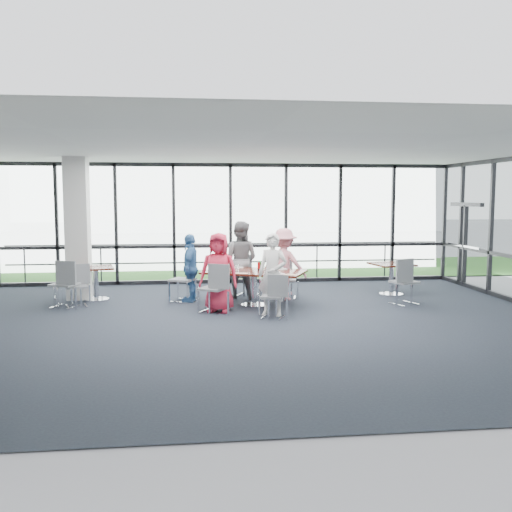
{
  "coord_description": "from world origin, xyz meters",
  "views": [
    {
      "loc": [
        -1.1,
        -10.22,
        2.33
      ],
      "look_at": [
        0.27,
        1.41,
        1.1
      ],
      "focal_mm": 40.0,
      "sensor_mm": 36.0,
      "label": 1
    }
  ],
  "objects": [
    {
      "name": "grass_strip",
      "position": [
        0.0,
        8.0,
        0.01
      ],
      "size": [
        80.0,
        5.0,
        0.01
      ],
      "primitive_type": "cube",
      "color": "#255D1C",
      "rests_on": "ground"
    },
    {
      "name": "chair_spare_lb",
      "position": [
        -3.49,
        2.02,
        0.43
      ],
      "size": [
        0.53,
        0.53,
        0.87
      ],
      "primitive_type": null,
      "rotation": [
        0.0,
        0.0,
        3.45
      ],
      "color": "slate",
      "rests_on": "ground"
    },
    {
      "name": "plate_end",
      "position": [
        -0.49,
        2.1,
        0.76
      ],
      "size": [
        0.26,
        0.26,
        0.01
      ],
      "primitive_type": "cylinder",
      "color": "white",
      "rests_on": "main_table"
    },
    {
      "name": "chair_main_end",
      "position": [
        -1.26,
        2.36,
        0.49
      ],
      "size": [
        0.64,
        0.64,
        0.99
      ],
      "primitive_type": null,
      "rotation": [
        0.0,
        0.0,
        -2.02
      ],
      "color": "slate",
      "rests_on": "ground"
    },
    {
      "name": "tumbler_d",
      "position": [
        -0.49,
        1.83,
        0.83
      ],
      "size": [
        0.08,
        0.08,
        0.15
      ],
      "primitive_type": "cylinder",
      "color": "white",
      "rests_on": "main_table"
    },
    {
      "name": "plate_fr",
      "position": [
        0.88,
        1.88,
        0.76
      ],
      "size": [
        0.25,
        0.25,
        0.01
      ],
      "primitive_type": "cylinder",
      "color": "white",
      "rests_on": "main_table"
    },
    {
      "name": "diner_near_left",
      "position": [
        -0.52,
        1.16,
        0.8
      ],
      "size": [
        0.89,
        0.7,
        1.6
      ],
      "primitive_type": "imported",
      "rotation": [
        0.0,
        0.0,
        -0.27
      ],
      "color": "#D12642",
      "rests_on": "ground"
    },
    {
      "name": "exit_door",
      "position": [
        6.0,
        3.75,
        1.05
      ],
      "size": [
        0.12,
        1.6,
        2.1
      ],
      "primitive_type": "cube",
      "color": "black",
      "rests_on": "ground"
    },
    {
      "name": "plate_nl",
      "position": [
        -0.44,
        1.67,
        0.76
      ],
      "size": [
        0.26,
        0.26,
        0.01
      ],
      "primitive_type": "cylinder",
      "color": "white",
      "rests_on": "main_table"
    },
    {
      "name": "plate_fl",
      "position": [
        -0.05,
        2.28,
        0.76
      ],
      "size": [
        0.28,
        0.28,
        0.01
      ],
      "primitive_type": "cylinder",
      "color": "white",
      "rests_on": "main_table"
    },
    {
      "name": "diner_near_right",
      "position": [
        0.5,
        0.67,
        0.81
      ],
      "size": [
        0.72,
        0.66,
        1.62
      ],
      "primitive_type": "imported",
      "rotation": [
        0.0,
        0.0,
        -0.49
      ],
      "color": "silver",
      "rests_on": "ground"
    },
    {
      "name": "menu_c",
      "position": [
        0.61,
        1.96,
        0.75
      ],
      "size": [
        0.3,
        0.21,
        0.0
      ],
      "primitive_type": "cube",
      "rotation": [
        0.0,
        0.0,
        -0.05
      ],
      "color": "white",
      "rests_on": "main_table"
    },
    {
      "name": "apron",
      "position": [
        0.0,
        10.0,
        -0.02
      ],
      "size": [
        80.0,
        70.0,
        0.02
      ],
      "primitive_type": "cube",
      "color": "gray",
      "rests_on": "ground"
    },
    {
      "name": "diner_far_left",
      "position": [
        0.05,
        2.7,
        0.88
      ],
      "size": [
        1.0,
        0.83,
        1.76
      ],
      "primitive_type": "imported",
      "rotation": [
        0.0,
        0.0,
        2.73
      ],
      "color": "slate",
      "rests_on": "ground"
    },
    {
      "name": "chair_main_nr",
      "position": [
        0.47,
        0.42,
        0.42
      ],
      "size": [
        0.54,
        0.54,
        0.84
      ],
      "primitive_type": null,
      "rotation": [
        0.0,
        0.0,
        -0.39
      ],
      "color": "slate",
      "rests_on": "ground"
    },
    {
      "name": "main_table",
      "position": [
        0.27,
        1.71,
        0.64
      ],
      "size": [
        2.37,
        1.9,
        0.75
      ],
      "rotation": [
        0.0,
        0.0,
        -0.43
      ],
      "color": "#321408",
      "rests_on": "ground"
    },
    {
      "name": "chair_spare_r",
      "position": [
        3.49,
        1.44,
        0.5
      ],
      "size": [
        0.63,
        0.63,
        0.99
      ],
      "primitive_type": null,
      "rotation": [
        0.0,
        0.0,
        0.39
      ],
      "color": "slate",
      "rests_on": "ground"
    },
    {
      "name": "chair_main_fl",
      "position": [
        0.24,
        2.94,
        0.47
      ],
      "size": [
        0.6,
        0.6,
        0.93
      ],
      "primitive_type": null,
      "rotation": [
        0.0,
        0.0,
        2.71
      ],
      "color": "slate",
      "rests_on": "ground"
    },
    {
      "name": "floor",
      "position": [
        0.0,
        0.0,
        -0.01
      ],
      "size": [
        12.0,
        10.0,
        0.02
      ],
      "primitive_type": "cube",
      "color": "#202430",
      "rests_on": "ground"
    },
    {
      "name": "tumbler_b",
      "position": [
        0.44,
        1.4,
        0.81
      ],
      "size": [
        0.06,
        0.06,
        0.13
      ],
      "primitive_type": "cylinder",
      "color": "white",
      "rests_on": "main_table"
    },
    {
      "name": "structural_column",
      "position": [
        -3.6,
        3.0,
        1.6
      ],
      "size": [
        0.5,
        0.5,
        3.2
      ],
      "primitive_type": "cube",
      "color": "silver",
      "rests_on": "ground"
    },
    {
      "name": "wall_front",
      "position": [
        0.0,
        -5.0,
        1.6
      ],
      "size": [
        12.0,
        0.1,
        3.2
      ],
      "primitive_type": "cube",
      "color": "silver",
      "rests_on": "ground"
    },
    {
      "name": "plate_nr",
      "position": [
        0.71,
        1.11,
        0.76
      ],
      "size": [
        0.25,
        0.25,
        0.01
      ],
      "primitive_type": "cylinder",
      "color": "white",
      "rests_on": "main_table"
    },
    {
      "name": "tumbler_a",
      "position": [
        -0.11,
        1.64,
        0.83
      ],
      "size": [
        0.08,
        0.08,
        0.15
      ],
      "primitive_type": "cylinder",
      "color": "white",
      "rests_on": "main_table"
    },
    {
      "name": "guard_rail",
      "position": [
        0.0,
        5.6,
        0.5
      ],
      "size": [
        12.0,
        0.06,
        0.06
      ],
      "primitive_type": "cylinder",
      "rotation": [
        0.0,
        1.57,
        0.0
      ],
      "color": "#2D2D33",
      "rests_on": "ground"
    },
    {
      "name": "condiment_caddy",
      "position": [
        0.39,
        1.73,
        0.77
      ],
      "size": [
        0.1,
        0.07,
        0.04
      ],
      "primitive_type": "cube",
      "color": "black",
      "rests_on": "main_table"
    },
    {
      "name": "side_table_left",
      "position": [
        -3.2,
        2.8,
        0.62
      ],
      "size": [
        0.9,
        0.9,
        0.75
      ],
      "rotation": [
        0.0,
        0.0,
        0.21
      ],
      "color": "#321408",
      "rests_on": "ground"
    },
    {
      "name": "curtain_wall_back",
      "position": [
        0.0,
        5.0,
        1.6
      ],
      "size": [
        12.0,
        0.1,
        3.2
      ],
      "primitive_type": "cube",
      "color": "white",
      "rests_on": "ground"
    },
    {
      "name": "menu_b",
      "position": [
        0.95,
        1.02,
        0.75
      ],
      "size": [
        0.34,
        0.32,
        0.0
      ],
      "primitive_type": "cube",
      "rotation": [
        0.0,
        0.0,
        -0.63
      ],
      "color": "white",
      "rests_on": "main_table"
    },
    {
      "name": "diner_far_right",
      "position": [
        1.0,
        2.32,
        0.81
      ],
      "size": [
        1.17,
        0.98,
        1.62
      ],
      "primitive_type": "imported",
      "rotation": [
        0.0,
        0.0,
        2.64
      ],
      "color": "pink",
      "rests_on": "ground"
    },
    {
      "name": "chair_main_fr",
      "position": [
        1.11,
        2.52,
        0.43
      ],
      "size": [
        0.5,
        0.5,
        0.85
      ],
      "primitive_type": null,
      "rotation": [
        0.0,
        0.0,
        2.92
      ],
      "color": "slate",
      "rests_on": "ground"
    },
    {
      "name": "chair_spare_la",
      "position": [
        -3.71,
        1.95,
        0.49
      ],
      "size": [
        0.62,
        0.62,
        0.98
      ],
      "primitive_type": null,
      "rotation": [
        0.0,
        0.0,
        -0.38
      ],
      "color": "slate",
      "rests_on": "ground"
    },
    {
      "name": "ceiling",
      "position": [
        0.0,
        0.0,
        3.2
      ],
      "size": [
        12.0,
        10.0,
        0.04
      ],
      "primitive_type": "cube",
      "color": "silver",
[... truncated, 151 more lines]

